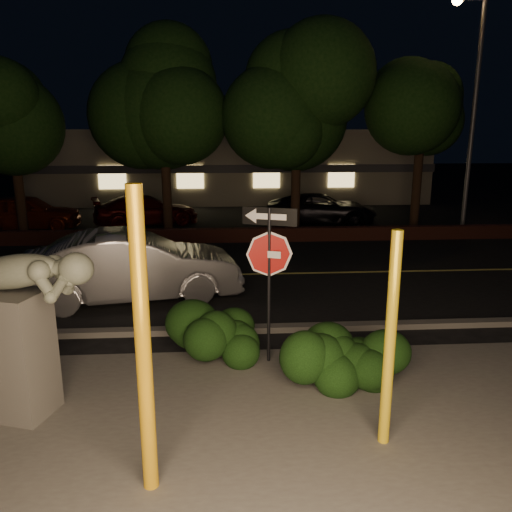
{
  "coord_description": "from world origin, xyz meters",
  "views": [
    {
      "loc": [
        -0.35,
        -6.42,
        3.91
      ],
      "look_at": [
        0.27,
        2.77,
        1.6
      ],
      "focal_mm": 35.0,
      "sensor_mm": 36.0,
      "label": 1
    }
  ],
  "objects_px": {
    "yellow_pole_right": "(390,342)",
    "parked_car_red": "(26,212)",
    "streetlight": "(471,96)",
    "parked_car_dark": "(321,209)",
    "sculpture": "(19,316)",
    "silver_sedan": "(133,266)",
    "signpost": "(269,255)",
    "parked_car_darkred": "(146,210)",
    "yellow_pole_left": "(143,347)"
  },
  "relations": [
    {
      "from": "streetlight",
      "to": "parked_car_dark",
      "type": "xyz_separation_m",
      "value": [
        -5.27,
        1.81,
        -4.56
      ]
    },
    {
      "from": "sculpture",
      "to": "silver_sedan",
      "type": "relative_size",
      "value": 0.48
    },
    {
      "from": "yellow_pole_right",
      "to": "parked_car_darkred",
      "type": "bearing_deg",
      "value": 108.45
    },
    {
      "from": "parked_car_darkred",
      "to": "yellow_pole_right",
      "type": "bearing_deg",
      "value": -179.01
    },
    {
      "from": "yellow_pole_left",
      "to": "parked_car_dark",
      "type": "height_order",
      "value": "yellow_pole_left"
    },
    {
      "from": "signpost",
      "to": "silver_sedan",
      "type": "height_order",
      "value": "signpost"
    },
    {
      "from": "yellow_pole_right",
      "to": "streetlight",
      "type": "xyz_separation_m",
      "value": [
        7.53,
        13.82,
        3.81
      ]
    },
    {
      "from": "signpost",
      "to": "parked_car_dark",
      "type": "distance_m",
      "value": 13.73
    },
    {
      "from": "yellow_pole_left",
      "to": "parked_car_dark",
      "type": "distance_m",
      "value": 17.1
    },
    {
      "from": "streetlight",
      "to": "sculpture",
      "type": "bearing_deg",
      "value": -132.43
    },
    {
      "from": "yellow_pole_right",
      "to": "sculpture",
      "type": "distance_m",
      "value": 4.89
    },
    {
      "from": "streetlight",
      "to": "parked_car_dark",
      "type": "bearing_deg",
      "value": 162.42
    },
    {
      "from": "sculpture",
      "to": "parked_car_red",
      "type": "xyz_separation_m",
      "value": [
        -5.19,
        14.09,
        -0.77
      ]
    },
    {
      "from": "yellow_pole_left",
      "to": "parked_car_darkred",
      "type": "xyz_separation_m",
      "value": [
        -2.39,
        16.43,
        -1.08
      ]
    },
    {
      "from": "sculpture",
      "to": "silver_sedan",
      "type": "height_order",
      "value": "sculpture"
    },
    {
      "from": "silver_sedan",
      "to": "parked_car_dark",
      "type": "distance_m",
      "value": 11.64
    },
    {
      "from": "parked_car_darkred",
      "to": "parked_car_dark",
      "type": "xyz_separation_m",
      "value": [
        7.52,
        -0.15,
        0.01
      ]
    },
    {
      "from": "silver_sedan",
      "to": "yellow_pole_right",
      "type": "bearing_deg",
      "value": -156.03
    },
    {
      "from": "streetlight",
      "to": "parked_car_dark",
      "type": "distance_m",
      "value": 7.2
    },
    {
      "from": "yellow_pole_right",
      "to": "parked_car_dark",
      "type": "xyz_separation_m",
      "value": [
        2.26,
        15.64,
        -0.75
      ]
    },
    {
      "from": "parked_car_darkred",
      "to": "parked_car_dark",
      "type": "distance_m",
      "value": 7.53
    },
    {
      "from": "yellow_pole_right",
      "to": "streetlight",
      "type": "relative_size",
      "value": 0.32
    },
    {
      "from": "yellow_pole_right",
      "to": "streetlight",
      "type": "distance_m",
      "value": 16.2
    },
    {
      "from": "signpost",
      "to": "parked_car_darkred",
      "type": "distance_m",
      "value": 14.01
    },
    {
      "from": "signpost",
      "to": "parked_car_red",
      "type": "relative_size",
      "value": 0.64
    },
    {
      "from": "yellow_pole_right",
      "to": "sculpture",
      "type": "height_order",
      "value": "yellow_pole_right"
    },
    {
      "from": "yellow_pole_left",
      "to": "sculpture",
      "type": "distance_m",
      "value": 2.51
    },
    {
      "from": "sculpture",
      "to": "streetlight",
      "type": "bearing_deg",
      "value": 63.54
    },
    {
      "from": "yellow_pole_right",
      "to": "parked_car_red",
      "type": "xyz_separation_m",
      "value": [
        -9.98,
        15.07,
        -0.68
      ]
    },
    {
      "from": "yellow_pole_right",
      "to": "silver_sedan",
      "type": "relative_size",
      "value": 0.56
    },
    {
      "from": "yellow_pole_right",
      "to": "streetlight",
      "type": "height_order",
      "value": "streetlight"
    },
    {
      "from": "sculpture",
      "to": "silver_sedan",
      "type": "distance_m",
      "value": 5.03
    },
    {
      "from": "yellow_pole_right",
      "to": "parked_car_darkred",
      "type": "relative_size",
      "value": 0.64
    },
    {
      "from": "yellow_pole_left",
      "to": "parked_car_dark",
      "type": "relative_size",
      "value": 0.73
    },
    {
      "from": "parked_car_red",
      "to": "yellow_pole_left",
      "type": "bearing_deg",
      "value": -159.07
    },
    {
      "from": "yellow_pole_right",
      "to": "parked_car_red",
      "type": "relative_size",
      "value": 0.66
    },
    {
      "from": "sculpture",
      "to": "streetlight",
      "type": "xyz_separation_m",
      "value": [
        12.32,
        12.85,
        3.72
      ]
    },
    {
      "from": "yellow_pole_left",
      "to": "streetlight",
      "type": "height_order",
      "value": "streetlight"
    },
    {
      "from": "streetlight",
      "to": "silver_sedan",
      "type": "bearing_deg",
      "value": -144.55
    },
    {
      "from": "yellow_pole_right",
      "to": "streetlight",
      "type": "bearing_deg",
      "value": 61.42
    },
    {
      "from": "signpost",
      "to": "parked_car_darkred",
      "type": "height_order",
      "value": "signpost"
    },
    {
      "from": "signpost",
      "to": "parked_car_red",
      "type": "bearing_deg",
      "value": 144.91
    },
    {
      "from": "silver_sedan",
      "to": "parked_car_red",
      "type": "height_order",
      "value": "silver_sedan"
    },
    {
      "from": "signpost",
      "to": "parked_car_red",
      "type": "height_order",
      "value": "signpost"
    },
    {
      "from": "sculpture",
      "to": "parked_car_dark",
      "type": "distance_m",
      "value": 16.29
    },
    {
      "from": "yellow_pole_left",
      "to": "parked_car_dark",
      "type": "bearing_deg",
      "value": 72.48
    },
    {
      "from": "silver_sedan",
      "to": "parked_car_red",
      "type": "xyz_separation_m",
      "value": [
        -5.83,
        9.14,
        -0.1
      ]
    },
    {
      "from": "parked_car_red",
      "to": "parked_car_dark",
      "type": "distance_m",
      "value": 12.25
    },
    {
      "from": "sculpture",
      "to": "streetlight",
      "type": "height_order",
      "value": "streetlight"
    },
    {
      "from": "streetlight",
      "to": "parked_car_red",
      "type": "xyz_separation_m",
      "value": [
        -17.51,
        1.24,
        -4.49
      ]
    }
  ]
}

